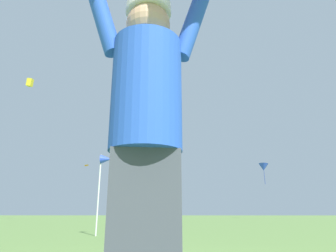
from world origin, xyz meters
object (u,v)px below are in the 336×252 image
object	(u,v)px
distant_kite_blue_mid_left	(264,167)
distant_kite_black_overhead_distant	(145,137)
distant_kite_yellow_low_left	(30,82)
marker_flag	(105,165)
kite_flyer_person	(146,127)
distant_kite_orange_far_center	(86,165)

from	to	relation	value
distant_kite_blue_mid_left	distant_kite_black_overhead_distant	bearing A→B (deg)	-149.04
distant_kite_black_overhead_distant	distant_kite_yellow_low_left	distance (m)	10.55
distant_kite_blue_mid_left	marker_flag	distance (m)	26.44
distant_kite_black_overhead_distant	distant_kite_blue_mid_left	bearing A→B (deg)	30.96
kite_flyer_person	distant_kite_yellow_low_left	distance (m)	25.28
distant_kite_orange_far_center	distant_kite_black_overhead_distant	bearing A→B (deg)	-48.69
distant_kite_orange_far_center	marker_flag	size ratio (longest dim) A/B	0.29
distant_kite_black_overhead_distant	kite_flyer_person	bearing A→B (deg)	-83.24
distant_kite_orange_far_center	marker_flag	xyz separation A→B (m)	(8.76, -25.43, -4.08)
distant_kite_yellow_low_left	marker_flag	bearing A→B (deg)	-53.18
distant_kite_black_overhead_distant	distant_kite_yellow_low_left	world-z (taller)	distant_kite_yellow_low_left
kite_flyer_person	distant_kite_yellow_low_left	bearing A→B (deg)	121.21
kite_flyer_person	distant_kite_black_overhead_distant	world-z (taller)	distant_kite_black_overhead_distant
kite_flyer_person	distant_kite_blue_mid_left	xyz separation A→B (m)	(9.38, 29.89, 4.30)
distant_kite_yellow_low_left	distant_kite_blue_mid_left	bearing A→B (deg)	25.05
distant_kite_yellow_low_left	distant_kite_black_overhead_distant	bearing A→B (deg)	16.51
distant_kite_yellow_low_left	distant_kite_blue_mid_left	xyz separation A→B (m)	(21.42, 10.01, -5.62)
distant_kite_yellow_low_left	distant_kite_blue_mid_left	world-z (taller)	distant_kite_yellow_low_left
distant_kite_orange_far_center	marker_flag	world-z (taller)	distant_kite_orange_far_center
kite_flyer_person	distant_kite_blue_mid_left	size ratio (longest dim) A/B	0.85
distant_kite_orange_far_center	distant_kite_blue_mid_left	distance (m)	20.01
kite_flyer_person	distant_kite_orange_far_center	xyz separation A→B (m)	(-10.55, 31.61, 4.91)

